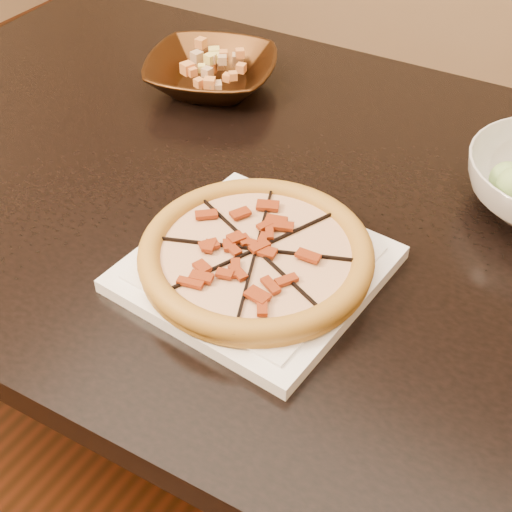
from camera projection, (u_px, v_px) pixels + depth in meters
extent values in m
cube|color=#3C180A|center=(137.00, 491.00, 1.49)|extent=(4.00, 4.00, 0.02)
cube|color=black|center=(260.00, 192.00, 1.03)|extent=(1.45, 0.97, 0.04)
cylinder|color=black|center=(128.00, 158.00, 1.77)|extent=(0.07, 0.07, 0.71)
cube|color=white|center=(256.00, 269.00, 0.87)|extent=(0.29, 0.29, 0.02)
cube|color=white|center=(256.00, 262.00, 0.86)|extent=(0.25, 0.25, 0.00)
cylinder|color=#B87D2A|center=(256.00, 257.00, 0.86)|extent=(0.28, 0.28, 0.01)
torus|color=#B87D2A|center=(256.00, 252.00, 0.85)|extent=(0.28, 0.28, 0.03)
cylinder|color=beige|center=(256.00, 253.00, 0.85)|extent=(0.23, 0.23, 0.01)
cube|color=black|center=(256.00, 250.00, 0.85)|extent=(0.11, 0.26, 0.01)
cube|color=black|center=(256.00, 250.00, 0.85)|extent=(0.11, 0.26, 0.01)
cube|color=black|center=(256.00, 250.00, 0.85)|extent=(0.26, 0.11, 0.01)
cube|color=black|center=(256.00, 250.00, 0.85)|extent=(0.26, 0.11, 0.01)
cube|color=maroon|center=(266.00, 257.00, 0.83)|extent=(0.03, 0.02, 0.00)
cube|color=maroon|center=(286.00, 265.00, 0.82)|extent=(0.03, 0.02, 0.00)
cube|color=maroon|center=(311.00, 268.00, 0.82)|extent=(0.02, 0.02, 0.00)
cube|color=maroon|center=(279.00, 252.00, 0.84)|extent=(0.03, 0.02, 0.00)
cube|color=maroon|center=(302.00, 250.00, 0.84)|extent=(0.03, 0.02, 0.00)
cube|color=maroon|center=(322.00, 241.00, 0.86)|extent=(0.03, 0.03, 0.00)
cube|color=maroon|center=(284.00, 240.00, 0.86)|extent=(0.03, 0.03, 0.00)
cube|color=maroon|center=(297.00, 229.00, 0.87)|extent=(0.02, 0.03, 0.00)
cube|color=maroon|center=(303.00, 214.00, 0.89)|extent=(0.02, 0.03, 0.00)
cube|color=maroon|center=(273.00, 227.00, 0.87)|extent=(0.02, 0.02, 0.00)
cube|color=maroon|center=(271.00, 213.00, 0.90)|extent=(0.02, 0.03, 0.00)
cube|color=maroon|center=(257.00, 234.00, 0.86)|extent=(0.02, 0.03, 0.00)
cube|color=maroon|center=(249.00, 221.00, 0.88)|extent=(0.03, 0.03, 0.00)
cube|color=maroon|center=(233.00, 211.00, 0.90)|extent=(0.03, 0.03, 0.00)
cube|color=maroon|center=(240.00, 233.00, 0.87)|extent=(0.03, 0.02, 0.00)
cube|color=maroon|center=(220.00, 227.00, 0.88)|extent=(0.03, 0.02, 0.00)
cube|color=maroon|center=(195.00, 226.00, 0.88)|extent=(0.02, 0.02, 0.00)
cube|color=maroon|center=(223.00, 242.00, 0.85)|extent=(0.03, 0.02, 0.00)
cube|color=maroon|center=(200.00, 246.00, 0.85)|extent=(0.03, 0.02, 0.00)
cube|color=maroon|center=(237.00, 250.00, 0.84)|extent=(0.03, 0.03, 0.00)
cube|color=maroon|center=(218.00, 258.00, 0.83)|extent=(0.03, 0.03, 0.00)
cube|color=maroon|center=(203.00, 273.00, 0.81)|extent=(0.02, 0.03, 0.00)
cube|color=maroon|center=(239.00, 260.00, 0.83)|extent=(0.02, 0.03, 0.00)
cube|color=maroon|center=(232.00, 276.00, 0.81)|extent=(0.02, 0.02, 0.00)
cube|color=maroon|center=(235.00, 295.00, 0.79)|extent=(0.02, 0.03, 0.00)
cube|color=maroon|center=(254.00, 270.00, 0.82)|extent=(0.02, 0.03, 0.00)
cube|color=maroon|center=(265.00, 285.00, 0.80)|extent=(0.03, 0.03, 0.00)
cube|color=maroon|center=(287.00, 298.00, 0.78)|extent=(0.03, 0.03, 0.00)
imported|color=#3B220F|center=(211.00, 73.00, 1.21)|extent=(0.28, 0.28, 0.05)
cube|color=tan|center=(210.00, 51.00, 1.18)|extent=(0.03, 0.03, 0.03)
cube|color=#DE8341|center=(219.00, 52.00, 1.18)|extent=(0.03, 0.03, 0.03)
cube|color=#EEDD66|center=(228.00, 51.00, 1.18)|extent=(0.03, 0.03, 0.03)
cube|color=tan|center=(236.00, 48.00, 1.19)|extent=(0.03, 0.03, 0.03)
cube|color=#DE8341|center=(215.00, 50.00, 1.18)|extent=(0.03, 0.03, 0.03)
cube|color=#EEDD66|center=(221.00, 47.00, 1.19)|extent=(0.03, 0.03, 0.03)
cube|color=tan|center=(223.00, 42.00, 1.20)|extent=(0.03, 0.03, 0.03)
cube|color=#DE8341|center=(211.00, 50.00, 1.18)|extent=(0.03, 0.03, 0.03)
cube|color=#EEDD66|center=(211.00, 46.00, 1.19)|extent=(0.03, 0.03, 0.03)
cube|color=tan|center=(207.00, 43.00, 1.20)|extent=(0.03, 0.03, 0.03)
cube|color=#DE8341|center=(199.00, 40.00, 1.21)|extent=(0.03, 0.03, 0.03)
cube|color=#EEDD66|center=(207.00, 49.00, 1.19)|extent=(0.03, 0.03, 0.03)
cube|color=tan|center=(199.00, 47.00, 1.19)|extent=(0.03, 0.03, 0.03)
cube|color=#DE8341|center=(189.00, 48.00, 1.19)|extent=(0.03, 0.03, 0.03)
cube|color=#EEDD66|center=(209.00, 51.00, 1.18)|extent=(0.03, 0.03, 0.03)
cube|color=tan|center=(200.00, 52.00, 1.18)|extent=(0.03, 0.03, 0.03)
cube|color=#DE8341|center=(193.00, 55.00, 1.17)|extent=(0.03, 0.03, 0.03)
cube|color=#EEDD66|center=(188.00, 60.00, 1.16)|extent=(0.03, 0.03, 0.03)
cube|color=tan|center=(207.00, 53.00, 1.17)|extent=(0.03, 0.03, 0.03)
cube|color=#DE8341|center=(205.00, 58.00, 1.16)|extent=(0.03, 0.03, 0.03)
cube|color=#EEDD66|center=(208.00, 62.00, 1.15)|extent=(0.03, 0.03, 0.03)
cube|color=tan|center=(211.00, 52.00, 1.18)|extent=(0.03, 0.03, 0.03)
cube|color=#DE8341|center=(215.00, 55.00, 1.17)|extent=(0.03, 0.03, 0.03)
cube|color=#EEDD66|center=(224.00, 58.00, 1.16)|extent=(0.03, 0.03, 0.03)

